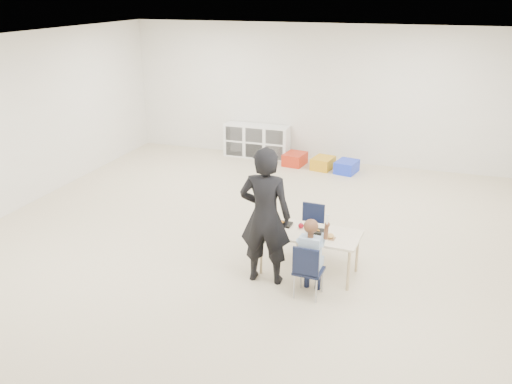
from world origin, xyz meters
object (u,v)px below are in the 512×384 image
(table, at_px, (309,252))
(adult, at_px, (265,216))
(chair_near, at_px, (309,270))
(cubby_shelf, at_px, (257,141))
(child, at_px, (309,255))

(table, bearing_deg, adult, -140.48)
(chair_near, relative_size, cubby_shelf, 0.49)
(cubby_shelf, bearing_deg, chair_near, -65.18)
(chair_near, distance_m, cubby_shelf, 5.71)
(child, xyz_separation_m, adult, (-0.60, 0.18, 0.33))
(chair_near, xyz_separation_m, cubby_shelf, (-2.40, 5.18, 0.01))
(table, height_order, cubby_shelf, cubby_shelf)
(cubby_shelf, bearing_deg, child, -65.18)
(chair_near, distance_m, child, 0.20)
(child, relative_size, cubby_shelf, 0.77)
(adult, bearing_deg, cubby_shelf, -74.53)
(child, relative_size, adult, 0.62)
(cubby_shelf, bearing_deg, adult, -70.25)
(chair_near, height_order, cubby_shelf, cubby_shelf)
(child, bearing_deg, adult, 166.13)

